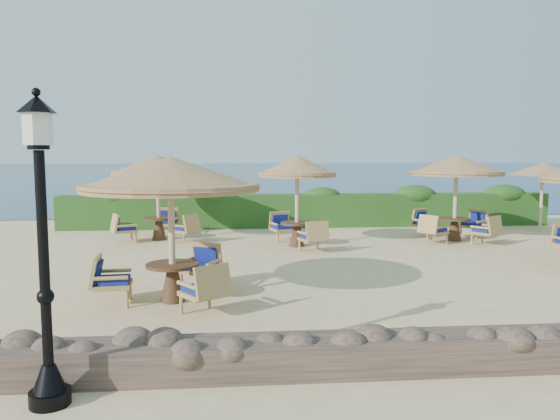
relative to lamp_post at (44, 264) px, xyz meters
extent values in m
plane|color=beige|center=(4.80, 6.80, -1.55)|extent=(120.00, 120.00, 0.00)
plane|color=#0C2751|center=(4.80, 76.80, -1.55)|extent=(160.00, 160.00, 0.00)
cube|color=#1C4115|center=(4.80, 14.00, -0.95)|extent=(18.00, 0.90, 1.20)
cube|color=brown|center=(4.80, 0.60, -1.33)|extent=(15.00, 0.65, 0.44)
cylinder|color=black|center=(0.00, 0.00, -1.47)|extent=(0.44, 0.44, 0.16)
cone|color=black|center=(0.00, 0.00, -1.25)|extent=(0.36, 0.36, 0.30)
cylinder|color=black|center=(0.00, 0.00, 0.00)|extent=(0.11, 0.11, 2.40)
cylinder|color=silver|center=(0.00, 0.00, 1.43)|extent=(0.30, 0.30, 0.36)
cone|color=black|center=(0.00, 0.00, 1.67)|extent=(0.40, 0.40, 0.18)
cylinder|color=#CAB58E|center=(12.60, 12.00, -0.45)|extent=(0.10, 0.10, 2.20)
cone|color=brown|center=(12.60, 12.00, 0.63)|extent=(2.30, 2.30, 0.45)
cylinder|color=#CAB58E|center=(0.88, 4.06, -0.35)|extent=(0.12, 0.12, 2.40)
cone|color=brown|center=(0.88, 4.06, 0.83)|extent=(3.25, 3.25, 0.55)
cylinder|color=brown|center=(0.88, 4.06, 0.55)|extent=(3.19, 3.19, 0.14)
cylinder|color=#492E1A|center=(0.88, 4.06, -0.87)|extent=(0.96, 0.96, 0.06)
cone|color=#492E1A|center=(0.88, 4.06, -1.22)|extent=(0.44, 0.44, 0.64)
cylinder|color=#CAB58E|center=(-0.32, 11.32, -0.35)|extent=(0.12, 0.12, 2.40)
cone|color=brown|center=(-0.32, 11.32, 0.83)|extent=(2.83, 2.83, 0.55)
cylinder|color=brown|center=(-0.32, 11.32, 0.55)|extent=(2.78, 2.78, 0.14)
cylinder|color=#492E1A|center=(-0.32, 11.32, -0.87)|extent=(0.96, 0.96, 0.06)
cone|color=#492E1A|center=(-0.32, 11.32, -1.22)|extent=(0.44, 0.44, 0.64)
cylinder|color=#CAB58E|center=(3.85, 9.79, -0.35)|extent=(0.12, 0.12, 2.40)
cone|color=brown|center=(3.85, 9.79, 0.83)|extent=(2.30, 2.30, 0.55)
cylinder|color=brown|center=(3.85, 9.79, 0.55)|extent=(2.25, 2.25, 0.14)
cylinder|color=#492E1A|center=(3.85, 9.79, -0.87)|extent=(0.96, 0.96, 0.06)
cone|color=#492E1A|center=(3.85, 9.79, -1.22)|extent=(0.44, 0.44, 0.64)
cylinder|color=#CAB58E|center=(8.85, 10.39, -0.35)|extent=(0.12, 0.12, 2.40)
cone|color=brown|center=(8.85, 10.39, 0.83)|extent=(2.84, 2.84, 0.55)
cylinder|color=brown|center=(8.85, 10.39, 0.55)|extent=(2.78, 2.78, 0.14)
cylinder|color=#492E1A|center=(8.85, 10.39, -0.87)|extent=(0.96, 0.96, 0.06)
cone|color=#492E1A|center=(8.85, 10.39, -1.22)|extent=(0.44, 0.44, 0.64)
camera|label=1|loc=(2.00, -5.86, 1.17)|focal=35.00mm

